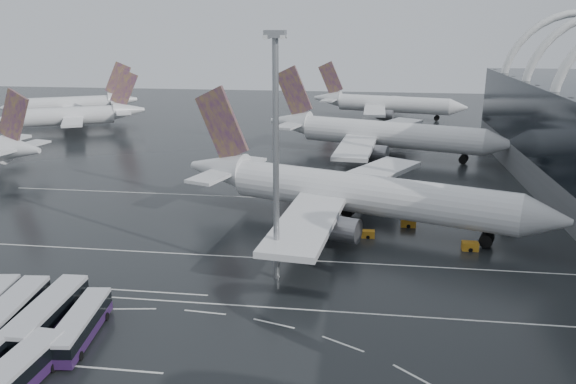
# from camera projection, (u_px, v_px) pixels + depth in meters

# --- Properties ---
(ground) EXTENTS (420.00, 420.00, 0.00)m
(ground) POSITION_uv_depth(u_px,v_px,m) (289.00, 300.00, 67.32)
(ground) COLOR black
(ground) RESTS_ON ground
(lane_marking_near) EXTENTS (120.00, 0.25, 0.01)m
(lane_marking_near) POSITION_uv_depth(u_px,v_px,m) (287.00, 308.00, 65.42)
(lane_marking_near) COLOR white
(lane_marking_near) RESTS_ON ground
(lane_marking_mid) EXTENTS (120.00, 0.25, 0.01)m
(lane_marking_mid) POSITION_uv_depth(u_px,v_px,m) (300.00, 260.00, 78.70)
(lane_marking_mid) COLOR white
(lane_marking_mid) RESTS_ON ground
(lane_marking_far) EXTENTS (120.00, 0.25, 0.01)m
(lane_marking_far) POSITION_uv_depth(u_px,v_px,m) (316.00, 200.00, 105.25)
(lane_marking_far) COLOR white
(lane_marking_far) RESTS_ON ground
(bus_bay_line_south) EXTENTS (28.00, 0.25, 0.01)m
(bus_bay_line_south) POSITION_uv_depth(u_px,v_px,m) (26.00, 362.00, 55.12)
(bus_bay_line_south) COLOR white
(bus_bay_line_south) RESTS_ON ground
(bus_bay_line_north) EXTENTS (28.00, 0.25, 0.01)m
(bus_bay_line_north) POSITION_uv_depth(u_px,v_px,m) (99.00, 289.00, 70.29)
(bus_bay_line_north) COLOR white
(bus_bay_line_north) RESTS_ON ground
(airliner_main) EXTENTS (61.98, 53.73, 21.54)m
(airliner_main) POSITION_uv_depth(u_px,v_px,m) (349.00, 193.00, 90.91)
(airliner_main) COLOR white
(airliner_main) RESTS_ON ground
(airliner_gate_b) EXTENTS (60.13, 53.38, 21.32)m
(airliner_gate_b) POSITION_uv_depth(u_px,v_px,m) (378.00, 134.00, 138.45)
(airliner_gate_b) COLOR white
(airliner_gate_b) RESTS_ON ground
(airliner_gate_c) EXTENTS (52.44, 47.61, 18.82)m
(airliner_gate_c) POSITION_uv_depth(u_px,v_px,m) (385.00, 104.00, 192.48)
(airliner_gate_c) COLOR white
(airliner_gate_c) RESTS_ON ground
(jet_remote_mid) EXTENTS (39.97, 32.65, 18.28)m
(jet_remote_mid) POSITION_uv_depth(u_px,v_px,m) (77.00, 116.00, 169.30)
(jet_remote_mid) COLOR white
(jet_remote_mid) RESTS_ON ground
(jet_remote_far) EXTENTS (41.39, 33.83, 19.04)m
(jet_remote_far) POSITION_uv_depth(u_px,v_px,m) (74.00, 105.00, 189.85)
(jet_remote_far) COLOR white
(jet_remote_far) RESTS_ON ground
(bus_row_near_b) EXTENTS (4.27, 13.85, 3.36)m
(bus_row_near_b) POSITION_uv_depth(u_px,v_px,m) (9.00, 316.00, 60.13)
(bus_row_near_b) COLOR #301441
(bus_row_near_b) RESTS_ON ground
(bus_row_near_c) EXTENTS (3.59, 13.83, 3.38)m
(bus_row_near_c) POSITION_uv_depth(u_px,v_px,m) (47.00, 315.00, 60.24)
(bus_row_near_c) COLOR #301441
(bus_row_near_c) RESTS_ON ground
(bus_row_near_d) EXTENTS (4.00, 12.28, 2.97)m
(bus_row_near_d) POSITION_uv_depth(u_px,v_px,m) (81.00, 325.00, 58.71)
(bus_row_near_d) COLOR #301441
(bus_row_near_d) RESTS_ON ground
(bus_row_far_b) EXTENTS (3.74, 13.11, 3.19)m
(bus_row_far_b) POSITION_uv_depth(u_px,v_px,m) (10.00, 381.00, 49.46)
(bus_row_far_b) COLOR #301441
(bus_row_far_b) RESTS_ON ground
(floodlight_mast) EXTENTS (2.39, 2.39, 31.14)m
(floodlight_mast) POSITION_uv_depth(u_px,v_px,m) (276.00, 130.00, 67.63)
(floodlight_mast) COLOR gray
(floodlight_mast) RESTS_ON ground
(gse_cart_belly_a) EXTENTS (2.31, 1.37, 1.26)m
(gse_cart_belly_a) POSITION_uv_depth(u_px,v_px,m) (470.00, 246.00, 81.93)
(gse_cart_belly_a) COLOR #C37F1A
(gse_cart_belly_a) RESTS_ON ground
(gse_cart_belly_c) EXTENTS (2.05, 1.21, 1.12)m
(gse_cart_belly_c) POSITION_uv_depth(u_px,v_px,m) (368.00, 234.00, 86.79)
(gse_cart_belly_c) COLOR #C37F1A
(gse_cart_belly_c) RESTS_ON ground
(gse_cart_belly_d) EXTENTS (2.11, 1.25, 1.15)m
(gse_cart_belly_d) POSITION_uv_depth(u_px,v_px,m) (508.00, 229.00, 88.73)
(gse_cart_belly_d) COLOR slate
(gse_cart_belly_d) RESTS_ON ground
(gse_cart_belly_e) EXTENTS (2.36, 1.39, 1.29)m
(gse_cart_belly_e) POSITION_uv_depth(u_px,v_px,m) (408.00, 223.00, 91.34)
(gse_cart_belly_e) COLOR #C37F1A
(gse_cart_belly_e) RESTS_ON ground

